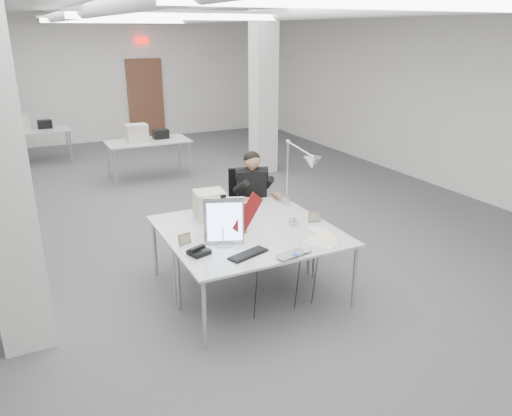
{
  "coord_description": "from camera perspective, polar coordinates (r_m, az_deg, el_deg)",
  "views": [
    {
      "loc": [
        -2.16,
        -6.63,
        2.82
      ],
      "look_at": [
        0.12,
        -2.0,
        0.97
      ],
      "focal_mm": 35.0,
      "sensor_mm": 36.0,
      "label": 1
    }
  ],
  "objects": [
    {
      "name": "paper_stack_b",
      "position": [
        5.33,
        8.14,
        -3.27
      ],
      "size": [
        0.17,
        0.24,
        0.01
      ],
      "primitive_type": "cube",
      "rotation": [
        0.0,
        0.0,
        -0.02
      ],
      "color": "#FFF998",
      "rests_on": "desk_main"
    },
    {
      "name": "bg_desk_b",
      "position": [
        12.02,
        -24.32,
        8.05
      ],
      "size": [
        1.6,
        0.8,
        0.02
      ],
      "primitive_type": "cube",
      "color": "silver",
      "rests_on": "room_shell"
    },
    {
      "name": "pennant",
      "position": [
        5.07,
        -0.93,
        -0.67
      ],
      "size": [
        0.4,
        0.12,
        0.44
      ],
      "primitive_type": "cube",
      "rotation": [
        0.0,
        -0.87,
        0.27
      ],
      "color": "maroon",
      "rests_on": "monitor"
    },
    {
      "name": "picture_frame_right",
      "position": [
        5.7,
        6.69,
        -1.03
      ],
      "size": [
        0.15,
        0.05,
        0.12
      ],
      "primitive_type": "cube",
      "rotation": [
        -0.21,
        0.0,
        -0.12
      ],
      "color": "#AE864A",
      "rests_on": "desk_main"
    },
    {
      "name": "bg_desk_a",
      "position": [
        10.14,
        -12.27,
        7.46
      ],
      "size": [
        1.6,
        0.8,
        0.02
      ],
      "primitive_type": "cube",
      "color": "silver",
      "rests_on": "room_shell"
    },
    {
      "name": "beige_monitor",
      "position": [
        5.78,
        -5.31,
        0.37
      ],
      "size": [
        0.37,
        0.36,
        0.32
      ],
      "primitive_type": "cube",
      "rotation": [
        0.0,
        0.0,
        -0.12
      ],
      "color": "beige",
      "rests_on": "desk_second"
    },
    {
      "name": "office_chair",
      "position": [
        6.71,
        -0.59,
        0.15
      ],
      "size": [
        0.71,
        0.71,
        1.14
      ],
      "primitive_type": null,
      "rotation": [
        0.0,
        0.0,
        -0.34
      ],
      "color": "black",
      "rests_on": "room_shell"
    },
    {
      "name": "desk_clock",
      "position": [
        5.59,
        4.25,
        -1.49
      ],
      "size": [
        0.1,
        0.05,
        0.1
      ],
      "primitive_type": "cylinder",
      "rotation": [
        1.57,
        0.0,
        -0.22
      ],
      "color": "silver",
      "rests_on": "desk_main"
    },
    {
      "name": "room_shell",
      "position": [
        7.2,
        -8.26,
        10.53
      ],
      "size": [
        10.04,
        14.04,
        3.24
      ],
      "color": "#4D4D4F",
      "rests_on": "ground"
    },
    {
      "name": "bankers_lamp",
      "position": [
        5.34,
        -1.99,
        -1.22
      ],
      "size": [
        0.3,
        0.17,
        0.32
      ],
      "primitive_type": null,
      "rotation": [
        0.0,
        0.0,
        -0.23
      ],
      "color": "#B87C39",
      "rests_on": "desk_main"
    },
    {
      "name": "architect_lamp",
      "position": [
        5.9,
        4.81,
        3.69
      ],
      "size": [
        0.38,
        0.72,
        0.89
      ],
      "primitive_type": null,
      "rotation": [
        0.0,
        0.0,
        0.21
      ],
      "color": "silver",
      "rests_on": "desk_second"
    },
    {
      "name": "paper_stack_c",
      "position": [
        5.5,
        7.15,
        -2.49
      ],
      "size": [
        0.25,
        0.26,
        0.01
      ],
      "primitive_type": "cube",
      "rotation": [
        0.0,
        0.0,
        -0.83
      ],
      "color": "white",
      "rests_on": "desk_main"
    },
    {
      "name": "monitor",
      "position": [
        5.02,
        -3.71,
        -1.53
      ],
      "size": [
        0.39,
        0.19,
        0.5
      ],
      "primitive_type": "cube",
      "rotation": [
        0.0,
        0.0,
        -0.38
      ],
      "color": "#B2B3B7",
      "rests_on": "desk_main"
    },
    {
      "name": "desk_second",
      "position": [
        5.86,
        -2.79,
        -1.08
      ],
      "size": [
        1.8,
        0.9,
        0.02
      ],
      "primitive_type": "cube",
      "color": "silver",
      "rests_on": "room_shell"
    },
    {
      "name": "keyboard",
      "position": [
        4.86,
        -0.88,
        -5.31
      ],
      "size": [
        0.45,
        0.27,
        0.02
      ],
      "primitive_type": "cube",
      "rotation": [
        0.0,
        0.0,
        0.32
      ],
      "color": "black",
      "rests_on": "desk_main"
    },
    {
      "name": "laptop",
      "position": [
        4.82,
        4.51,
        -5.55
      ],
      "size": [
        0.38,
        0.28,
        0.03
      ],
      "primitive_type": "imported",
      "rotation": [
        0.0,
        0.0,
        0.2
      ],
      "color": "#B3B2B7",
      "rests_on": "desk_main"
    },
    {
      "name": "paper_stack_a",
      "position": [
        5.18,
        7.41,
        -3.92
      ],
      "size": [
        0.38,
        0.41,
        0.01
      ],
      "primitive_type": "cube",
      "rotation": [
        0.0,
        0.0,
        0.55
      ],
      "color": "silver",
      "rests_on": "desk_main"
    },
    {
      "name": "picture_frame_left",
      "position": [
        5.14,
        -8.17,
        -3.52
      ],
      "size": [
        0.15,
        0.07,
        0.11
      ],
      "primitive_type": "cube",
      "rotation": [
        -0.21,
        0.0,
        0.28
      ],
      "color": "olive",
      "rests_on": "desk_main"
    },
    {
      "name": "seated_person",
      "position": [
        6.57,
        -0.41,
        2.72
      ],
      "size": [
        0.61,
        0.68,
        0.84
      ],
      "primitive_type": null,
      "rotation": [
        0.0,
        0.0,
        -0.34
      ],
      "color": "black",
      "rests_on": "office_chair"
    },
    {
      "name": "desk_phone",
      "position": [
        4.91,
        -6.53,
        -5.03
      ],
      "size": [
        0.23,
        0.22,
        0.05
      ],
      "primitive_type": "cube",
      "rotation": [
        0.0,
        0.0,
        0.32
      ],
      "color": "black",
      "rests_on": "desk_main"
    },
    {
      "name": "desk_main",
      "position": [
        5.11,
        1.26,
        -4.3
      ],
      "size": [
        1.8,
        0.9,
        0.02
      ],
      "primitive_type": "cube",
      "color": "silver",
      "rests_on": "room_shell"
    },
    {
      "name": "mouse",
      "position": [
        4.93,
        5.92,
        -4.91
      ],
      "size": [
        0.11,
        0.08,
        0.04
      ],
      "primitive_type": "ellipsoid",
      "rotation": [
        0.0,
        0.0,
        -0.21
      ],
      "color": "#ACACB0",
      "rests_on": "desk_main"
    }
  ]
}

